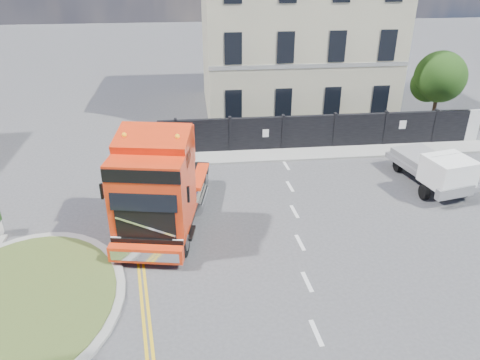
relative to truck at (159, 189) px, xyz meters
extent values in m
plane|color=#424244|center=(2.53, -1.03, -1.95)|extent=(120.00, 120.00, 0.00)
cylinder|color=gray|center=(-4.47, -4.03, -1.89)|extent=(6.80, 6.80, 0.12)
cylinder|color=#354B1E|center=(-4.47, -4.03, -1.81)|extent=(6.20, 6.20, 0.05)
cube|color=black|center=(8.53, 7.97, -0.95)|extent=(18.00, 0.25, 2.00)
cube|color=silver|center=(17.03, 7.97, -0.95)|extent=(2.60, 0.12, 2.00)
cube|color=beige|center=(8.53, 15.47, 3.55)|extent=(12.00, 10.00, 11.00)
cylinder|color=#382619|center=(17.03, 10.97, -0.75)|extent=(0.24, 0.24, 2.40)
sphere|color=black|center=(17.03, 10.97, 1.25)|extent=(3.20, 3.20, 3.20)
sphere|color=black|center=(16.53, 11.37, 0.65)|extent=(2.20, 2.20, 2.20)
cube|color=gray|center=(8.53, 7.07, -1.89)|extent=(20.00, 1.60, 0.12)
cube|color=black|center=(0.22, 1.20, -1.14)|extent=(3.87, 7.24, 0.49)
cube|color=red|center=(-0.12, -0.68, 0.39)|extent=(3.19, 3.28, 3.05)
cube|color=red|center=(0.08, 0.45, 1.64)|extent=(2.86, 1.46, 1.53)
cube|color=black|center=(-0.38, -2.05, 0.83)|extent=(2.37, 0.50, 1.15)
cube|color=red|center=(-0.44, -2.39, -1.35)|extent=(2.75, 0.87, 0.60)
cylinder|color=black|center=(-1.44, -1.32, -1.39)|extent=(0.55, 1.18, 1.13)
cylinder|color=gray|center=(-1.44, -1.32, -1.39)|extent=(0.50, 0.68, 0.62)
cylinder|color=black|center=(0.88, -1.75, -1.39)|extent=(0.55, 1.18, 1.13)
cylinder|color=gray|center=(0.88, -1.75, -1.39)|extent=(0.50, 0.68, 0.62)
cylinder|color=black|center=(-0.74, 2.49, -1.39)|extent=(0.55, 1.18, 1.13)
cylinder|color=gray|center=(-0.74, 2.49, -1.39)|extent=(0.50, 0.68, 0.62)
cylinder|color=black|center=(1.58, 2.06, -1.39)|extent=(0.55, 1.18, 1.13)
cylinder|color=gray|center=(1.58, 2.06, -1.39)|extent=(0.50, 0.68, 0.62)
cylinder|color=black|center=(-0.50, 3.77, -1.39)|extent=(0.55, 1.18, 1.13)
cylinder|color=gray|center=(-0.50, 3.77, -1.39)|extent=(0.50, 0.68, 0.62)
cylinder|color=black|center=(1.81, 3.35, -1.39)|extent=(0.55, 1.18, 1.13)
cylinder|color=gray|center=(1.81, 3.35, -1.39)|extent=(0.50, 0.68, 0.62)
cube|color=slate|center=(12.92, 3.00, -1.26)|extent=(2.84, 5.09, 0.25)
cube|color=white|center=(12.92, 1.50, -0.61)|extent=(2.23, 2.15, 1.30)
cylinder|color=black|center=(11.97, 1.50, -1.60)|extent=(0.25, 0.70, 0.70)
cylinder|color=black|center=(13.87, 1.50, -1.60)|extent=(0.25, 0.70, 0.70)
cylinder|color=black|center=(11.97, 4.50, -1.60)|extent=(0.25, 0.70, 0.70)
cylinder|color=black|center=(13.87, 4.50, -1.60)|extent=(0.25, 0.70, 0.70)
camera|label=1|loc=(1.46, -16.54, 8.61)|focal=35.00mm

